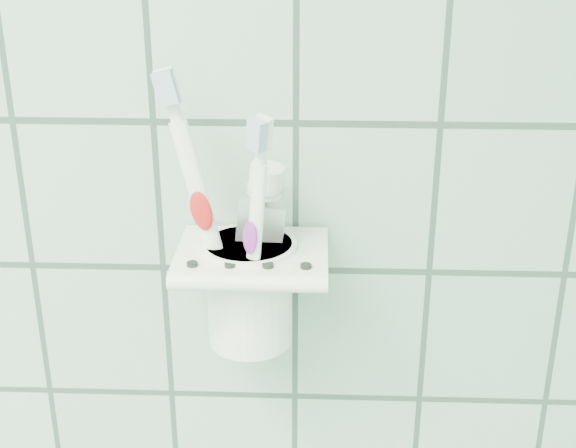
# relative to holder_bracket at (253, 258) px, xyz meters

# --- Properties ---
(holder_bracket) EXTENTS (0.12, 0.10, 0.04)m
(holder_bracket) POSITION_rel_holder_bracket_xyz_m (0.00, 0.00, 0.00)
(holder_bracket) COLOR white
(holder_bracket) RESTS_ON wall_back
(cup) EXTENTS (0.08, 0.08, 0.09)m
(cup) POSITION_rel_holder_bracket_xyz_m (-0.00, 0.00, -0.03)
(cup) COLOR white
(cup) RESTS_ON holder_bracket
(toothbrush_pink) EXTENTS (0.06, 0.02, 0.22)m
(toothbrush_pink) POSITION_rel_holder_bracket_xyz_m (-0.01, -0.01, 0.04)
(toothbrush_pink) COLOR white
(toothbrush_pink) RESTS_ON cup
(toothbrush_blue) EXTENTS (0.03, 0.07, 0.21)m
(toothbrush_blue) POSITION_rel_holder_bracket_xyz_m (-0.00, 0.02, 0.04)
(toothbrush_blue) COLOR white
(toothbrush_blue) RESTS_ON cup
(toothbrush_orange) EXTENTS (0.03, 0.04, 0.20)m
(toothbrush_orange) POSITION_rel_holder_bracket_xyz_m (-0.00, -0.01, 0.03)
(toothbrush_orange) COLOR white
(toothbrush_orange) RESTS_ON cup
(toothpaste_tube) EXTENTS (0.05, 0.03, 0.15)m
(toothpaste_tube) POSITION_rel_holder_bracket_xyz_m (-0.00, 0.02, 0.01)
(toothpaste_tube) COLOR silver
(toothpaste_tube) RESTS_ON cup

